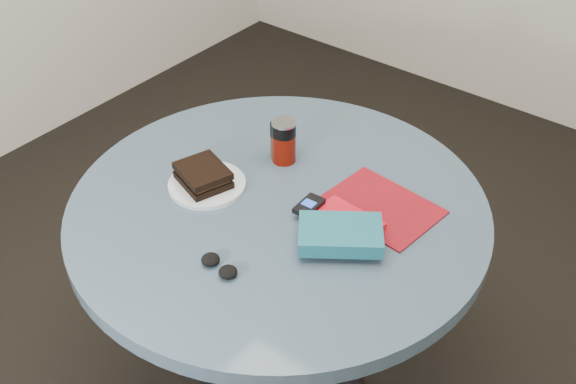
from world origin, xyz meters
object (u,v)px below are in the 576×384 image
Objects in this scene: plate at (207,185)px; red_book at (346,221)px; magazine at (381,207)px; soda_can at (284,141)px; mp3_player at (309,206)px; table at (279,254)px; headphones at (219,266)px; sandwich at (203,175)px; pepper_grinder at (279,140)px; novel at (340,234)px.

red_book is at bearing 14.36° from plate.
magazine is (0.38, 0.19, -0.00)m from plate.
red_book is at bearing -22.98° from soda_can.
table is at bearing -168.50° from mp3_player.
headphones reaches higher than red_book.
sandwich reaches higher than table.
pepper_grinder reaches higher than mp3_player.
soda_can is 0.02m from pepper_grinder.
pepper_grinder is (0.07, 0.21, 0.02)m from sandwich.
novel is 0.13m from mp3_player.
pepper_grinder is at bearing 113.99° from novel.
sandwich is 1.51× the size of headphones.
plate reaches higher than magazine.
table is 0.29m from magazine.
red_book is at bearing 11.51° from mp3_player.
pepper_grinder reaches higher than red_book.
soda_can is at bearing -176.44° from magazine.
sandwich reaches higher than magazine.
headphones is (-0.04, -0.27, -0.01)m from mp3_player.
sandwich is 1.30× the size of soda_can.
pepper_grinder is 0.44m from headphones.
red_book reaches higher than table.
headphones is (0.22, -0.20, 0.01)m from plate.
red_book is at bearing -22.16° from pepper_grinder.
red_book is at bearing -100.00° from magazine.
novel reaches higher than headphones.
red_book reaches higher than plate.
magazine is 0.11m from red_book.
plate is at bearing 147.34° from novel.
pepper_grinder is (-0.02, 0.00, -0.01)m from soda_can.
mp3_player is (0.08, 0.02, 0.19)m from table.
table is 0.28m from novel.
table is at bearing 99.36° from headphones.
pepper_grinder reaches higher than table.
mp3_player is at bearing 15.35° from plate.
table is 0.31m from headphones.
sandwich reaches higher than headphones.
table is at bearing -51.98° from pepper_grinder.
novel reaches higher than table.
sandwich is at bearing -162.52° from table.
table is 6.49× the size of red_book.
novel reaches higher than plate.
sandwich is at bearing -112.38° from soda_can.
mp3_player is (0.26, 0.07, 0.02)m from plate.
plate is 1.87× the size of pepper_grinder.
plate is at bearing -163.00° from table.
soda_can is at bearing 109.45° from headphones.
soda_can reaches higher than sandwich.
novel is (0.03, -0.07, 0.02)m from red_book.
table is at bearing -164.11° from red_book.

